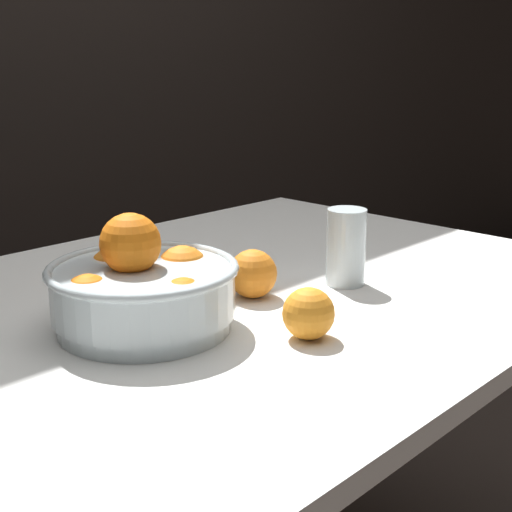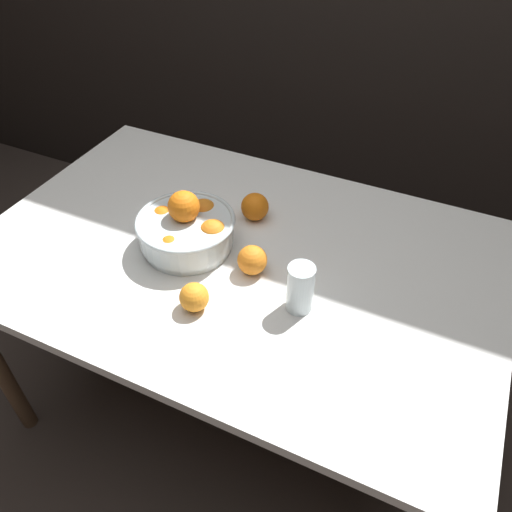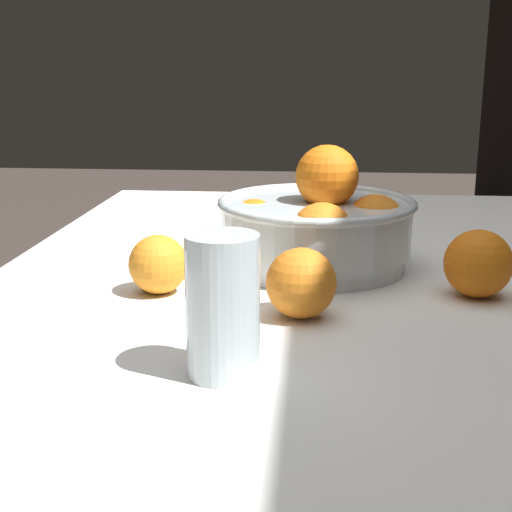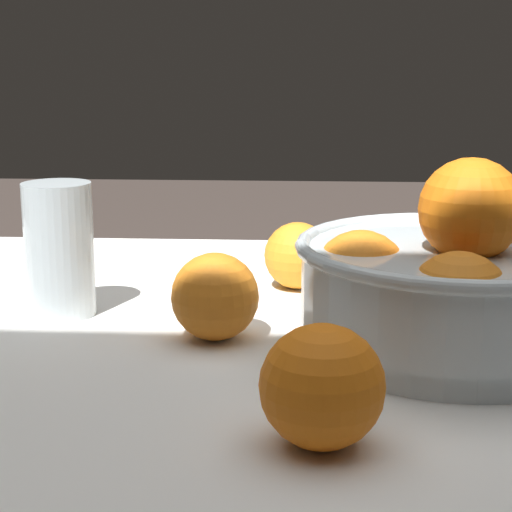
% 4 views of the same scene
% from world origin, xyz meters
% --- Properties ---
extents(dining_table, '(1.40, 0.91, 0.73)m').
position_xyz_m(dining_table, '(0.00, 0.00, 0.66)').
color(dining_table, white).
rests_on(dining_table, ground_plane).
extents(fruit_bowl, '(0.26, 0.26, 0.16)m').
position_xyz_m(fruit_bowl, '(-0.13, -0.03, 0.79)').
color(fruit_bowl, silver).
rests_on(fruit_bowl, dining_table).
extents(juice_glass, '(0.06, 0.06, 0.13)m').
position_xyz_m(juice_glass, '(0.22, -0.11, 0.79)').
color(juice_glass, '#F4A314').
rests_on(juice_glass, dining_table).
extents(orange_loose_near_bowl, '(0.07, 0.07, 0.07)m').
position_xyz_m(orange_loose_near_bowl, '(-0.00, -0.22, 0.76)').
color(orange_loose_near_bowl, orange).
rests_on(orange_loose_near_bowl, dining_table).
extents(orange_loose_front, '(0.08, 0.08, 0.08)m').
position_xyz_m(orange_loose_front, '(-0.02, 0.15, 0.77)').
color(orange_loose_front, orange).
rests_on(orange_loose_front, dining_table).
extents(orange_loose_aside, '(0.08, 0.08, 0.08)m').
position_xyz_m(orange_loose_aside, '(0.07, -0.05, 0.77)').
color(orange_loose_aside, orange).
rests_on(orange_loose_aside, dining_table).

